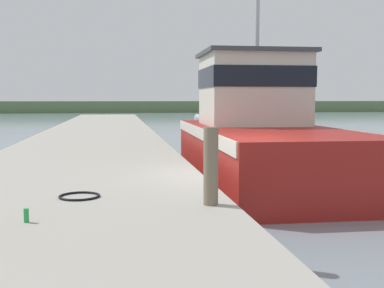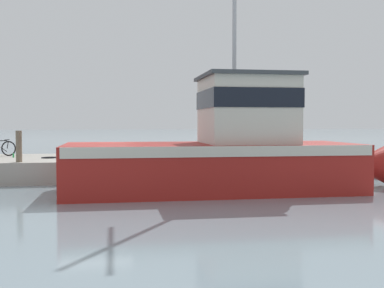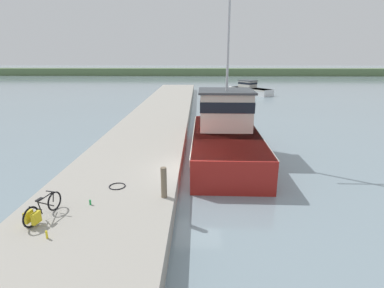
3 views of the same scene
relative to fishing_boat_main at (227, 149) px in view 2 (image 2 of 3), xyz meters
name	(u,v)px [view 2 (image 2 of 3)]	position (x,y,z in m)	size (l,w,h in m)	color
ground_plane	(96,187)	(-1.72, -4.40, -1.41)	(320.00, 320.00, 0.00)	gray
dock_pier	(97,167)	(-5.18, -4.40, -0.99)	(5.37, 80.00, 0.85)	#A39E93
fishing_boat_main	(227,149)	(0.00, 0.00, 0.00)	(4.00, 11.49, 10.81)	maroon
mooring_post	(19,146)	(-2.88, -7.21, 0.02)	(0.22, 0.22, 1.17)	#756651
hose_coil	(49,158)	(-4.88, -6.34, -0.54)	(0.67, 0.67, 0.04)	black
water_bottle_on_curb	(13,155)	(-5.44, -7.87, -0.47)	(0.07, 0.07, 0.18)	green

